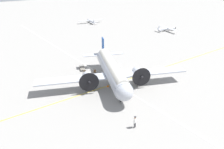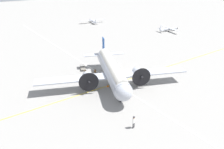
{
  "view_description": "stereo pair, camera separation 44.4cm",
  "coord_description": "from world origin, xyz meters",
  "px_view_note": "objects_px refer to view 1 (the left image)",
  "views": [
    {
      "loc": [
        19.99,
        27.8,
        17.47
      ],
      "look_at": [
        0.0,
        0.0,
        1.79
      ],
      "focal_mm": 35.0,
      "sensor_mm": 36.0,
      "label": 1
    },
    {
      "loc": [
        19.63,
        28.06,
        17.47
      ],
      "look_at": [
        0.0,
        0.0,
        1.79
      ],
      "focal_mm": 35.0,
      "sensor_mm": 36.0,
      "label": 2
    }
  ],
  "objects_px": {
    "light_aircraft_distant": "(91,21)",
    "light_aircraft_taxiing": "(167,29)",
    "suitcase_upright_spare": "(85,72)",
    "baggage_cart": "(82,68)",
    "crew_foreground": "(135,121)",
    "airliner_main": "(113,71)",
    "suitcase_near_door": "(95,71)",
    "traffic_cone": "(108,86)"
  },
  "relations": [
    {
      "from": "traffic_cone",
      "to": "suitcase_near_door",
      "type": "bearing_deg",
      "value": -101.61
    },
    {
      "from": "airliner_main",
      "to": "light_aircraft_distant",
      "type": "relative_size",
      "value": 2.48
    },
    {
      "from": "baggage_cart",
      "to": "light_aircraft_taxiing",
      "type": "xyz_separation_m",
      "value": [
        -39.49,
        -12.51,
        0.53
      ]
    },
    {
      "from": "suitcase_upright_spare",
      "to": "light_aircraft_taxiing",
      "type": "distance_m",
      "value": 42.38
    },
    {
      "from": "suitcase_near_door",
      "to": "crew_foreground",
      "type": "bearing_deg",
      "value": 74.4
    },
    {
      "from": "baggage_cart",
      "to": "light_aircraft_distant",
      "type": "relative_size",
      "value": 0.25
    },
    {
      "from": "airliner_main",
      "to": "light_aircraft_distant",
      "type": "height_order",
      "value": "airliner_main"
    },
    {
      "from": "baggage_cart",
      "to": "crew_foreground",
      "type": "bearing_deg",
      "value": 10.42
    },
    {
      "from": "suitcase_upright_spare",
      "to": "baggage_cart",
      "type": "xyz_separation_m",
      "value": [
        -0.44,
        -1.71,
        0.01
      ]
    },
    {
      "from": "light_aircraft_distant",
      "to": "light_aircraft_taxiing",
      "type": "height_order",
      "value": "light_aircraft_distant"
    },
    {
      "from": "airliner_main",
      "to": "suitcase_near_door",
      "type": "distance_m",
      "value": 6.77
    },
    {
      "from": "traffic_cone",
      "to": "crew_foreground",
      "type": "bearing_deg",
      "value": 72.13
    },
    {
      "from": "baggage_cart",
      "to": "suitcase_upright_spare",
      "type": "bearing_deg",
      "value": 6.19
    },
    {
      "from": "crew_foreground",
      "to": "baggage_cart",
      "type": "bearing_deg",
      "value": 67.21
    },
    {
      "from": "suitcase_near_door",
      "to": "traffic_cone",
      "type": "distance_m",
      "value": 6.57
    },
    {
      "from": "airliner_main",
      "to": "suitcase_upright_spare",
      "type": "distance_m",
      "value": 7.87
    },
    {
      "from": "airliner_main",
      "to": "traffic_cone",
      "type": "distance_m",
      "value": 2.63
    },
    {
      "from": "crew_foreground",
      "to": "light_aircraft_taxiing",
      "type": "height_order",
      "value": "light_aircraft_taxiing"
    },
    {
      "from": "light_aircraft_distant",
      "to": "traffic_cone",
      "type": "relative_size",
      "value": 20.78
    },
    {
      "from": "crew_foreground",
      "to": "traffic_cone",
      "type": "xyz_separation_m",
      "value": [
        -3.55,
        -11.0,
        -0.83
      ]
    },
    {
      "from": "light_aircraft_taxiing",
      "to": "light_aircraft_distant",
      "type": "bearing_deg",
      "value": 130.59
    },
    {
      "from": "suitcase_near_door",
      "to": "light_aircraft_taxiing",
      "type": "relative_size",
      "value": 0.06
    },
    {
      "from": "crew_foreground",
      "to": "traffic_cone",
      "type": "height_order",
      "value": "crew_foreground"
    },
    {
      "from": "light_aircraft_distant",
      "to": "suitcase_near_door",
      "type": "bearing_deg",
      "value": 162.27
    },
    {
      "from": "airliner_main",
      "to": "baggage_cart",
      "type": "height_order",
      "value": "airliner_main"
    },
    {
      "from": "suitcase_near_door",
      "to": "traffic_cone",
      "type": "height_order",
      "value": "suitcase_near_door"
    },
    {
      "from": "suitcase_near_door",
      "to": "suitcase_upright_spare",
      "type": "distance_m",
      "value": 1.97
    },
    {
      "from": "baggage_cart",
      "to": "light_aircraft_taxiing",
      "type": "bearing_deg",
      "value": 128.18
    },
    {
      "from": "crew_foreground",
      "to": "suitcase_near_door",
      "type": "height_order",
      "value": "crew_foreground"
    },
    {
      "from": "light_aircraft_taxiing",
      "to": "traffic_cone",
      "type": "height_order",
      "value": "light_aircraft_taxiing"
    },
    {
      "from": "light_aircraft_taxiing",
      "to": "airliner_main",
      "type": "bearing_deg",
      "value": -137.92
    },
    {
      "from": "suitcase_near_door",
      "to": "light_aircraft_taxiing",
      "type": "distance_m",
      "value": 41.17
    },
    {
      "from": "airliner_main",
      "to": "suitcase_near_door",
      "type": "bearing_deg",
      "value": -159.6
    },
    {
      "from": "airliner_main",
      "to": "traffic_cone",
      "type": "bearing_deg",
      "value": -62.44
    },
    {
      "from": "light_aircraft_distant",
      "to": "light_aircraft_taxiing",
      "type": "xyz_separation_m",
      "value": [
        -14.14,
        26.84,
        -0.01
      ]
    },
    {
      "from": "suitcase_upright_spare",
      "to": "baggage_cart",
      "type": "relative_size",
      "value": 0.23
    },
    {
      "from": "crew_foreground",
      "to": "baggage_cart",
      "type": "distance_m",
      "value": 20.5
    },
    {
      "from": "baggage_cart",
      "to": "light_aircraft_taxiing",
      "type": "relative_size",
      "value": 0.25
    },
    {
      "from": "light_aircraft_distant",
      "to": "light_aircraft_taxiing",
      "type": "distance_m",
      "value": 30.33
    },
    {
      "from": "crew_foreground",
      "to": "baggage_cart",
      "type": "xyz_separation_m",
      "value": [
        -3.62,
        -20.17,
        -0.77
      ]
    },
    {
      "from": "suitcase_upright_spare",
      "to": "baggage_cart",
      "type": "height_order",
      "value": "same"
    },
    {
      "from": "suitcase_near_door",
      "to": "baggage_cart",
      "type": "distance_m",
      "value": 3.0
    }
  ]
}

